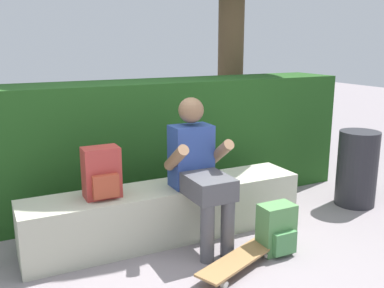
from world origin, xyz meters
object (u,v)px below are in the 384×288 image
(skateboard_near_person, at_px, (239,259))
(backpack_on_ground, at_px, (277,229))
(person_skater, at_px, (199,168))
(trash_bin, at_px, (357,168))
(bench_main, at_px, (168,212))
(backpack_on_bench, at_px, (102,173))

(skateboard_near_person, height_order, backpack_on_ground, backpack_on_ground)
(person_skater, xyz_separation_m, trash_bin, (1.86, 0.07, -0.27))
(backpack_on_ground, bearing_deg, skateboard_near_person, -167.22)
(skateboard_near_person, height_order, trash_bin, trash_bin)
(bench_main, distance_m, person_skater, 0.51)
(bench_main, bearing_deg, backpack_on_ground, -43.83)
(skateboard_near_person, xyz_separation_m, backpack_on_bench, (-0.81, 0.73, 0.58))
(person_skater, xyz_separation_m, skateboard_near_person, (0.07, -0.52, -0.58))
(backpack_on_bench, bearing_deg, trash_bin, -3.05)
(person_skater, relative_size, backpack_on_bench, 3.03)
(backpack_on_bench, relative_size, backpack_on_ground, 1.00)
(bench_main, relative_size, backpack_on_bench, 6.05)
(backpack_on_bench, bearing_deg, person_skater, -15.36)
(skateboard_near_person, xyz_separation_m, backpack_on_ground, (0.41, 0.09, 0.12))
(person_skater, relative_size, backpack_on_ground, 3.03)
(skateboard_near_person, bearing_deg, trash_bin, 18.16)
(skateboard_near_person, relative_size, backpack_on_ground, 2.04)
(skateboard_near_person, bearing_deg, person_skater, 97.35)
(backpack_on_bench, relative_size, trash_bin, 0.52)
(bench_main, distance_m, backpack_on_ground, 0.93)
(bench_main, xyz_separation_m, skateboard_near_person, (0.26, -0.74, -0.16))
(skateboard_near_person, distance_m, trash_bin, 1.91)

